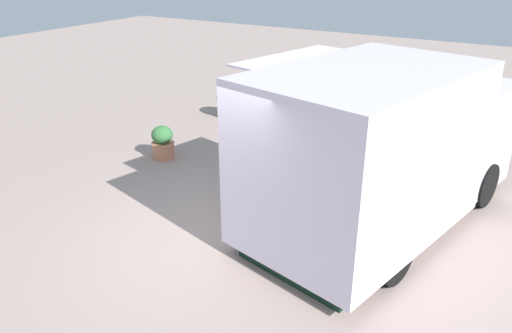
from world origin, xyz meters
The scene contains 4 objects.
ground_plane centered at (0.00, 0.00, 0.00)m, with size 40.00×40.00×0.00m, color #A38D84.
food_truck centered at (1.97, 1.78, 1.24)m, with size 3.71×5.47×2.60m.
planter_flowering_near centered at (-2.77, 2.03, 0.35)m, with size 0.49×0.49×0.70m.
planter_flowering_far centered at (-3.14, 5.10, 0.39)m, with size 0.64×0.64×0.77m.
Camera 1 is at (3.85, -5.23, 4.07)m, focal length 34.42 mm.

